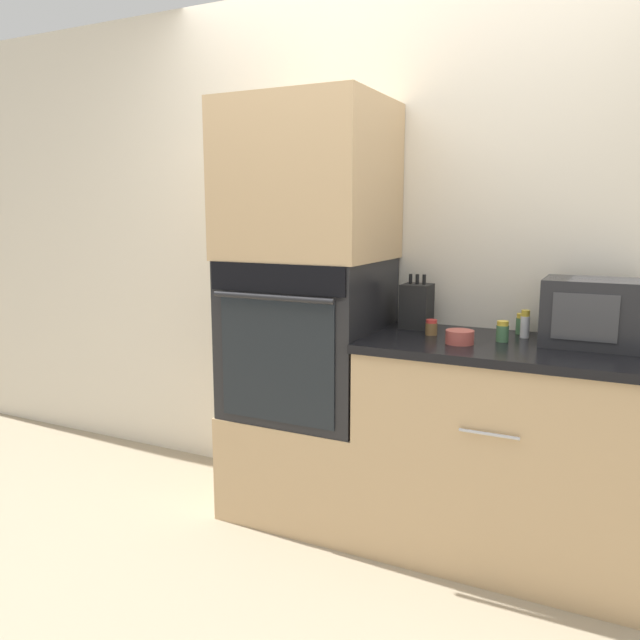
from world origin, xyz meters
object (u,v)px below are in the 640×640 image
at_px(wall_oven, 308,337).
at_px(condiment_jar_near, 525,324).
at_px(condiment_jar_far, 431,327).
at_px(condiment_jar_back, 502,331).
at_px(knife_block, 417,306).
at_px(bowl, 460,337).
at_px(microwave, 593,313).
at_px(condiment_jar_mid, 522,324).

bearing_deg(wall_oven, condiment_jar_near, 9.27).
height_order(condiment_jar_near, condiment_jar_far, condiment_jar_near).
xyz_separation_m(wall_oven, condiment_jar_back, (0.88, 0.03, 0.09)).
relative_size(wall_oven, knife_block, 2.94).
bearing_deg(knife_block, condiment_jar_back, -18.17).
bearing_deg(bowl, condiment_jar_back, 40.01).
bearing_deg(knife_block, microwave, -4.60).
xyz_separation_m(knife_block, bowl, (0.26, -0.26, -0.07)).
relative_size(bowl, condiment_jar_far, 1.70).
xyz_separation_m(condiment_jar_near, condiment_jar_mid, (-0.03, 0.08, -0.01)).
bearing_deg(microwave, condiment_jar_near, 170.13).
bearing_deg(condiment_jar_far, condiment_jar_near, 16.91).
xyz_separation_m(microwave, condiment_jar_near, (-0.26, 0.05, -0.07)).
bearing_deg(condiment_jar_near, knife_block, 178.31).
relative_size(wall_oven, condiment_jar_mid, 8.08).
bearing_deg(bowl, condiment_jar_far, 140.23).
bearing_deg(condiment_jar_far, knife_block, 130.51).
distance_m(condiment_jar_near, condiment_jar_far, 0.39).
height_order(microwave, knife_block, microwave).
xyz_separation_m(condiment_jar_mid, condiment_jar_back, (-0.04, -0.20, -0.00)).
bearing_deg(wall_oven, condiment_jar_mid, 14.41).
xyz_separation_m(knife_block, condiment_jar_near, (0.48, -0.01, -0.04)).
bearing_deg(bowl, condiment_jar_near, 48.34).
distance_m(microwave, bowl, 0.53).
bearing_deg(wall_oven, microwave, 5.16).
xyz_separation_m(condiment_jar_mid, condiment_jar_far, (-0.34, -0.19, -0.01)).
height_order(condiment_jar_mid, condiment_jar_far, condiment_jar_mid).
xyz_separation_m(wall_oven, bowl, (0.73, -0.09, 0.08)).
xyz_separation_m(knife_block, condiment_jar_mid, (0.45, 0.07, -0.06)).
relative_size(condiment_jar_mid, condiment_jar_far, 1.34).
height_order(bowl, condiment_jar_far, condiment_jar_far).
bearing_deg(condiment_jar_back, condiment_jar_far, 178.59).
bearing_deg(condiment_jar_far, microwave, 6.07).
relative_size(knife_block, condiment_jar_back, 2.89).
distance_m(condiment_jar_mid, condiment_jar_back, 0.21).
xyz_separation_m(knife_block, condiment_jar_back, (0.41, -0.13, -0.06)).
bearing_deg(wall_oven, bowl, -6.79).
height_order(wall_oven, condiment_jar_back, wall_oven).
relative_size(condiment_jar_near, condiment_jar_back, 1.39).
bearing_deg(condiment_jar_near, condiment_jar_mid, 107.35).
height_order(microwave, bowl, microwave).
xyz_separation_m(wall_oven, condiment_jar_far, (0.58, 0.04, 0.08)).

